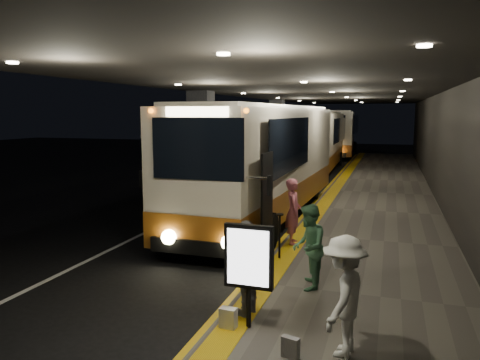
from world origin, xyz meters
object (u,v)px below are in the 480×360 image
Objects in this scene: bag_polka at (290,347)px; passenger_waiting_grey at (247,268)px; coach_second at (317,144)px; coach_main at (265,166)px; bag_plain at (228,318)px; passenger_waiting_white at (344,296)px; passenger_waiting_green at (308,247)px; info_sign at (249,259)px; coach_third at (339,135)px; passenger_boarding at (293,211)px; stanchion_post at (280,237)px.

passenger_waiting_grey is at bearing 129.70° from bag_polka.
coach_second is 21.71m from passenger_waiting_grey.
bag_plain is at bearing -76.96° from coach_main.
coach_second is at bearing -152.65° from passenger_waiting_grey.
bag_plain is at bearing -87.16° from passenger_waiting_white.
info_sign reaches higher than passenger_waiting_green.
coach_main is 1.07× the size of coach_second.
passenger_waiting_white is at bearing 84.90° from passenger_waiting_grey.
coach_third reaches higher than bag_plain.
coach_second is 6.50× the size of passenger_boarding.
passenger_boarding reaches higher than bag_polka.
bag_plain is (1.89, -33.94, -1.45)m from coach_third.
passenger_waiting_green is at bearing 73.87° from info_sign.
stanchion_post is at bearing 96.45° from info_sign.
passenger_boarding is at bearing 90.00° from bag_plain.
coach_third is at bearing -163.41° from passenger_waiting_white.
passenger_waiting_white is (3.81, -22.45, -0.68)m from coach_second.
bag_plain is (1.71, -8.75, -1.48)m from coach_main.
coach_second is 10.62× the size of stanchion_post.
info_sign reaches higher than bag_polka.
coach_second is 11.73m from coach_third.
coach_main is at bearing -93.15° from coach_third.
info_sign is at bearing -85.42° from coach_second.
stanchion_post is (-0.19, 3.23, -0.30)m from passenger_waiting_grey.
passenger_boarding is at bearing -62.26° from coach_main.
coach_main is at bearing 12.27° from passenger_boarding.
passenger_waiting_green is 2.56m from passenger_waiting_white.
passenger_boarding is 1.00× the size of passenger_waiting_white.
info_sign is (0.30, -5.07, 0.27)m from passenger_boarding.
passenger_boarding reaches higher than info_sign.
coach_second reaches higher than passenger_waiting_green.
passenger_boarding reaches higher than passenger_waiting_green.
passenger_boarding is 1.40m from stanchion_post.
passenger_waiting_grey is (2.11, -21.59, -0.72)m from coach_second.
coach_third is 31.92m from passenger_waiting_green.
passenger_waiting_white is (3.73, -34.18, -0.75)m from coach_third.
coach_third reaches higher than passenger_waiting_white.
coach_second reaches higher than passenger_boarding.
passenger_waiting_grey is (-1.70, 0.86, -0.04)m from passenger_waiting_white.
passenger_waiting_white reaches higher than info_sign.
passenger_waiting_white is 1.98m from bag_plain.
passenger_waiting_grey is 0.60m from info_sign.
coach_second is at bearing -6.82° from passenger_boarding.
info_sign reaches higher than stanchion_post.
coach_main reaches higher than bag_plain.
coach_main reaches higher than stanchion_post.
coach_third is at bearing 179.49° from passenger_waiting_green.
coach_third is (-0.19, 25.19, -0.03)m from coach_main.
coach_second is 36.85× the size of bag_polka.
coach_main is 6.92× the size of passenger_boarding.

